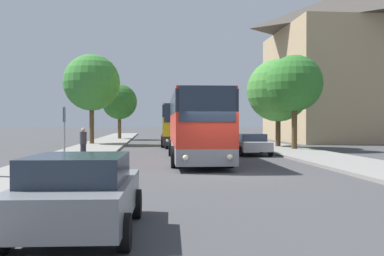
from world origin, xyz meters
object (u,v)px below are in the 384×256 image
bus_stop_sign (64,130)px  parked_car_right_near (252,144)px  bus_front (196,125)px  tree_left_far (119,102)px  tree_right_near (295,83)px  bus_middle (177,124)px  tree_left_near (92,83)px  parked_car_left_curb (79,192)px  tree_right_mid (278,91)px  pedestrian_waiting_near (83,143)px

bus_stop_sign → parked_car_right_near: bearing=41.1°
bus_front → tree_left_far: (-6.11, 29.08, 2.52)m
bus_front → tree_right_near: 11.47m
bus_middle → tree_left_near: bearing=171.9°
bus_stop_sign → tree_left_near: size_ratio=0.32×
parked_car_right_near → bus_stop_sign: bearing=43.7°
parked_car_left_curb → tree_left_near: (-4.01, 32.37, 4.83)m
tree_right_near → tree_right_mid: bearing=93.4°
pedestrian_waiting_near → tree_left_far: tree_left_far is taller
bus_middle → tree_right_near: 11.67m
tree_right_mid → tree_left_far: bearing=127.7°
parked_car_right_near → bus_stop_sign: bus_stop_sign is taller
parked_car_left_curb → tree_left_near: size_ratio=0.52×
bus_middle → tree_left_far: 14.83m
tree_left_near → tree_right_near: size_ratio=1.18×
parked_car_left_curb → pedestrian_waiting_near: 15.90m
pedestrian_waiting_near → parked_car_left_curb: bearing=-32.7°
bus_front → bus_stop_sign: 7.51m
bus_stop_sign → tree_right_near: bearing=41.4°
tree_left_far → tree_left_near: bearing=-97.7°
bus_middle → parked_car_left_curb: 31.23m
tree_left_far → tree_right_near: (13.99, -21.29, 0.44)m
parked_car_left_curb → tree_left_far: size_ratio=0.66×
tree_left_near → parked_car_left_curb: bearing=-82.9°
bus_front → tree_right_mid: size_ratio=1.73×
parked_car_left_curb → parked_car_right_near: 20.94m
parked_car_right_near → bus_stop_sign: size_ratio=1.76×
parked_car_left_curb → tree_right_near: tree_right_near is taller
bus_stop_sign → bus_front: bearing=36.6°
bus_middle → tree_right_mid: bearing=-27.9°
tree_left_near → tree_left_far: bearing=82.3°
parked_car_left_curb → pedestrian_waiting_near: size_ratio=2.58×
parked_car_right_near → bus_stop_sign: 13.30m
bus_front → tree_right_mid: 13.90m
tree_right_near → tree_left_far: bearing=123.3°
bus_stop_sign → tree_right_mid: 21.07m
parked_car_left_curb → bus_stop_sign: bearing=104.5°
bus_middle → bus_stop_sign: (-5.92, -20.23, -0.12)m
parked_car_right_near → parked_car_left_curb: bearing=71.1°
bus_middle → tree_left_near: (-7.61, 1.37, 3.73)m
pedestrian_waiting_near → tree_left_far: size_ratio=0.26×
bus_front → bus_middle: 15.75m
parked_car_left_curb → tree_left_far: (-2.39, 44.32, 3.65)m
parked_car_left_curb → tree_right_mid: tree_right_mid is taller
pedestrian_waiting_near → tree_left_near: 17.35m
bus_stop_sign → pedestrian_waiting_near: (0.04, 4.97, -0.79)m
bus_middle → tree_right_near: size_ratio=1.68×
bus_front → parked_car_left_curb: bus_front is taller
bus_front → tree_right_mid: tree_right_mid is taller
bus_front → parked_car_right_near: bearing=48.3°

